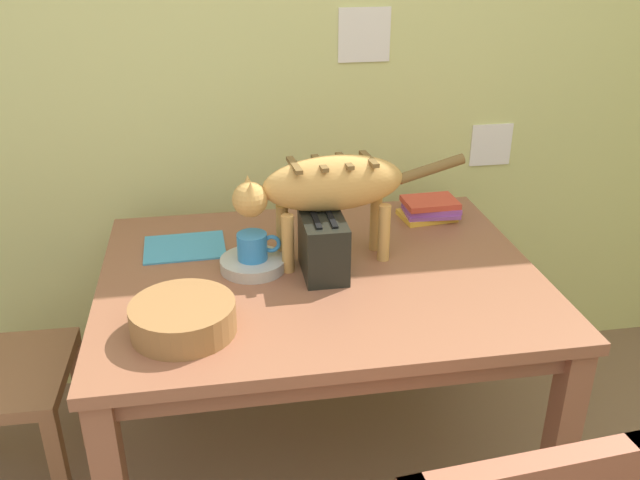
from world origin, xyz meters
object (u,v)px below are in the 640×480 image
object	(u,v)px
wicker_basket	(183,317)
toaster	(323,246)
coffee_mug	(253,246)
cat	(328,188)
magazine	(185,247)
saucer_bowl	(253,264)
book_stack	(430,209)
dining_table	(320,297)

from	to	relation	value
wicker_basket	toaster	size ratio (longest dim) A/B	1.31
coffee_mug	cat	bearing A→B (deg)	5.15
coffee_mug	magazine	xyz separation A→B (m)	(-0.20, 0.18, -0.07)
coffee_mug	wicker_basket	world-z (taller)	coffee_mug
saucer_bowl	magazine	size ratio (longest dim) A/B	0.77
cat	book_stack	size ratio (longest dim) A/B	3.44
dining_table	toaster	size ratio (longest dim) A/B	6.32
wicker_basket	cat	bearing A→B (deg)	37.83
book_stack	dining_table	bearing A→B (deg)	-143.54
cat	wicker_basket	bearing A→B (deg)	122.75
dining_table	magazine	bearing A→B (deg)	150.53
dining_table	book_stack	size ratio (longest dim) A/B	6.26
saucer_bowl	toaster	distance (m)	0.22
saucer_bowl	book_stack	bearing A→B (deg)	23.84
toaster	coffee_mug	bearing A→B (deg)	163.82
dining_table	wicker_basket	size ratio (longest dim) A/B	4.84
cat	magazine	size ratio (longest dim) A/B	2.80
cat	book_stack	world-z (taller)	cat
saucer_bowl	wicker_basket	xyz separation A→B (m)	(-0.20, -0.31, 0.02)
saucer_bowl	magazine	distance (m)	0.27
coffee_mug	magazine	world-z (taller)	coffee_mug
wicker_basket	magazine	bearing A→B (deg)	90.61
coffee_mug	magazine	size ratio (longest dim) A/B	0.51
saucer_bowl	coffee_mug	distance (m)	0.06
cat	coffee_mug	size ratio (longest dim) A/B	5.45
dining_table	coffee_mug	distance (m)	0.25
dining_table	cat	xyz separation A→B (m)	(0.03, 0.06, 0.32)
book_stack	toaster	world-z (taller)	toaster
coffee_mug	book_stack	bearing A→B (deg)	23.95
book_stack	toaster	size ratio (longest dim) A/B	1.01
saucer_bowl	dining_table	bearing A→B (deg)	-13.11
cat	magazine	bearing A→B (deg)	64.66
dining_table	coffee_mug	xyz separation A→B (m)	(-0.19, 0.04, 0.16)
dining_table	toaster	distance (m)	0.17
magazine	wicker_basket	size ratio (longest dim) A/B	0.95
saucer_bowl	coffee_mug	xyz separation A→B (m)	(0.00, 0.00, 0.06)
cat	coffee_mug	world-z (taller)	cat
dining_table	saucer_bowl	bearing A→B (deg)	166.89
dining_table	book_stack	bearing A→B (deg)	36.46
cat	magazine	xyz separation A→B (m)	(-0.43, 0.16, -0.23)
dining_table	book_stack	distance (m)	0.55
cat	wicker_basket	distance (m)	0.56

